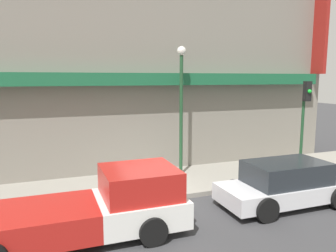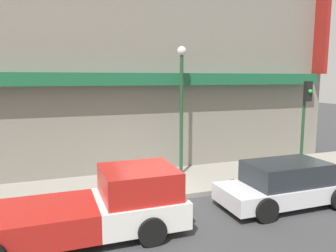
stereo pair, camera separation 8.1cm
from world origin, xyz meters
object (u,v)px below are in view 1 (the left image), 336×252
object	(u,v)px
pickup_truck	(91,209)
fire_hydrant	(257,169)
street_lamp	(181,95)
traffic_light	(305,111)
parked_car	(286,184)

from	to	relation	value
pickup_truck	fire_hydrant	xyz separation A→B (m)	(6.92, 2.52, -0.30)
pickup_truck	street_lamp	bearing A→B (deg)	41.03
street_lamp	traffic_light	distance (m)	5.08
traffic_light	fire_hydrant	bearing A→B (deg)	171.26
pickup_truck	traffic_light	world-z (taller)	traffic_light
fire_hydrant	street_lamp	size ratio (longest dim) A/B	0.12
parked_car	traffic_light	bearing A→B (deg)	41.70
parked_car	pickup_truck	bearing A→B (deg)	-177.96
street_lamp	fire_hydrant	bearing A→B (deg)	-26.63
fire_hydrant	traffic_light	world-z (taller)	traffic_light
parked_car	street_lamp	distance (m)	5.20
pickup_truck	traffic_light	distance (m)	9.40
parked_car	street_lamp	xyz separation A→B (m)	(-2.08, 3.91, 2.74)
fire_hydrant	traffic_light	size ratio (longest dim) A/B	0.16
parked_car	fire_hydrant	xyz separation A→B (m)	(0.69, 2.52, -0.24)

